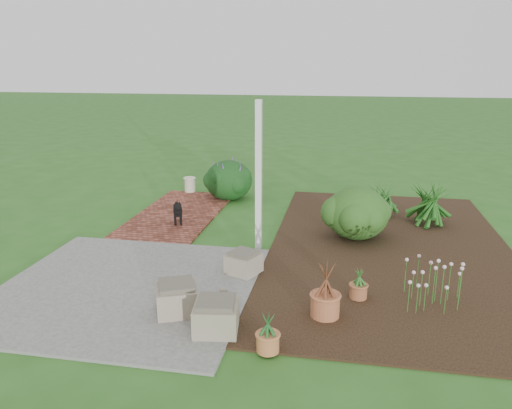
% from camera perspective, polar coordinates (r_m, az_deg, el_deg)
% --- Properties ---
extents(ground, '(80.00, 80.00, 0.00)m').
position_cam_1_polar(ground, '(8.48, -1.84, -5.22)').
color(ground, '#295D1D').
rests_on(ground, ground).
extents(concrete_patio, '(3.50, 3.50, 0.04)m').
position_cam_1_polar(concrete_patio, '(7.33, -14.59, -9.14)').
color(concrete_patio, '#5C5C5A').
rests_on(concrete_patio, ground).
extents(brick_path, '(1.60, 3.50, 0.04)m').
position_cam_1_polar(brick_path, '(10.51, -8.86, -1.04)').
color(brick_path, '#5C2B1D').
rests_on(brick_path, ground).
extents(garden_bed, '(4.00, 7.00, 0.03)m').
position_cam_1_polar(garden_bed, '(8.79, 15.08, -4.88)').
color(garden_bed, black).
rests_on(garden_bed, ground).
extents(veranda_post, '(0.10, 0.10, 2.50)m').
position_cam_1_polar(veranda_post, '(8.14, 0.30, 3.11)').
color(veranda_post, white).
rests_on(veranda_post, ground).
extents(stone_trough_near, '(0.57, 0.57, 0.34)m').
position_cam_1_polar(stone_trough_near, '(5.96, -4.57, -12.74)').
color(stone_trough_near, gray).
rests_on(stone_trough_near, concrete_patio).
extents(stone_trough_mid, '(0.67, 0.67, 0.34)m').
position_cam_1_polar(stone_trough_mid, '(6.42, -9.02, -10.64)').
color(stone_trough_mid, gray).
rests_on(stone_trough_mid, concrete_patio).
extents(stone_trough_far, '(0.56, 0.56, 0.29)m').
position_cam_1_polar(stone_trough_far, '(7.46, -1.42, -6.75)').
color(stone_trough_far, '#7A6E5E').
rests_on(stone_trough_far, concrete_patio).
extents(black_dog, '(0.29, 0.51, 0.46)m').
position_cam_1_polar(black_dog, '(9.72, -8.95, -0.65)').
color(black_dog, black).
rests_on(black_dog, brick_path).
extents(cream_ceramic_urn, '(0.31, 0.31, 0.34)m').
position_cam_1_polar(cream_ceramic_urn, '(12.14, -7.58, 2.26)').
color(cream_ceramic_urn, beige).
rests_on(cream_ceramic_urn, brick_path).
extents(evergreen_shrub, '(1.31, 1.31, 0.95)m').
position_cam_1_polar(evergreen_shrub, '(9.04, 11.49, -0.79)').
color(evergreen_shrub, '#1B4315').
rests_on(evergreen_shrub, garden_bed).
extents(agapanthus_clump_back, '(1.46, 1.46, 1.01)m').
position_cam_1_polar(agapanthus_clump_back, '(10.11, 19.20, 0.58)').
color(agapanthus_clump_back, '#15420C').
rests_on(agapanthus_clump_back, garden_bed).
extents(agapanthus_clump_front, '(1.13, 1.13, 0.84)m').
position_cam_1_polar(agapanthus_clump_front, '(10.45, 14.21, 1.01)').
color(agapanthus_clump_front, '#163B0D').
rests_on(agapanthus_clump_front, garden_bed).
extents(pink_flower_patch, '(1.17, 1.17, 0.58)m').
position_cam_1_polar(pink_flower_patch, '(6.98, 19.96, -8.22)').
color(pink_flower_patch, '#113D0F').
rests_on(pink_flower_patch, garden_bed).
extents(terracotta_pot_bronze, '(0.42, 0.42, 0.29)m').
position_cam_1_polar(terracotta_pot_bronze, '(6.34, 7.90, -11.32)').
color(terracotta_pot_bronze, '#AC603A').
rests_on(terracotta_pot_bronze, garden_bed).
extents(terracotta_pot_small_left, '(0.28, 0.28, 0.19)m').
position_cam_1_polar(terracotta_pot_small_left, '(6.88, 11.61, -9.65)').
color(terracotta_pot_small_left, '#995834').
rests_on(terracotta_pot_small_left, garden_bed).
extents(terracotta_pot_small_right, '(0.28, 0.28, 0.21)m').
position_cam_1_polar(terracotta_pot_small_right, '(5.62, 1.36, -15.47)').
color(terracotta_pot_small_right, '#B86C3E').
rests_on(terracotta_pot_small_right, garden_bed).
extents(purple_flowering_bush, '(1.16, 1.16, 0.93)m').
position_cam_1_polar(purple_flowering_bush, '(11.51, -3.15, 2.91)').
color(purple_flowering_bush, black).
rests_on(purple_flowering_bush, ground).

